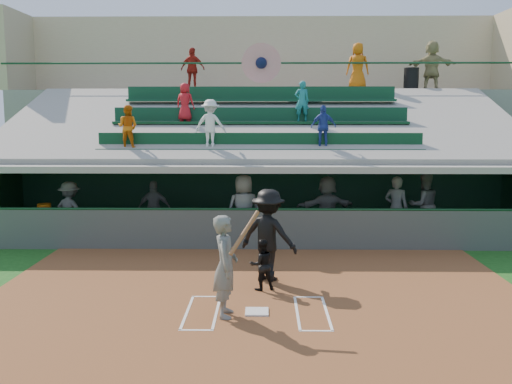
{
  "coord_description": "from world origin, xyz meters",
  "views": [
    {
      "loc": [
        0.14,
        -10.18,
        3.68
      ],
      "look_at": [
        -0.07,
        3.5,
        1.8
      ],
      "focal_mm": 40.0,
      "sensor_mm": 36.0,
      "label": 1
    }
  ],
  "objects_px": {
    "catcher": "(262,265)",
    "batter_at_plate": "(226,266)",
    "white_table": "(44,228)",
    "water_cooler": "(44,210)",
    "home_plate": "(257,312)",
    "trash_bin": "(411,79)"
  },
  "relations": [
    {
      "from": "catcher",
      "to": "batter_at_plate",
      "type": "bearing_deg",
      "value": 48.86
    },
    {
      "from": "catcher",
      "to": "white_table",
      "type": "relative_size",
      "value": 1.47
    },
    {
      "from": "batter_at_plate",
      "to": "white_table",
      "type": "xyz_separation_m",
      "value": [
        -5.78,
        6.3,
        -0.6
      ]
    },
    {
      "from": "catcher",
      "to": "water_cooler",
      "type": "relative_size",
      "value": 2.74
    },
    {
      "from": "home_plate",
      "to": "water_cooler",
      "type": "relative_size",
      "value": 1.09
    },
    {
      "from": "white_table",
      "to": "catcher",
      "type": "bearing_deg",
      "value": -17.27
    },
    {
      "from": "catcher",
      "to": "water_cooler",
      "type": "distance_m",
      "value": 7.96
    },
    {
      "from": "catcher",
      "to": "trash_bin",
      "type": "height_order",
      "value": "trash_bin"
    },
    {
      "from": "batter_at_plate",
      "to": "catcher",
      "type": "relative_size",
      "value": 1.81
    },
    {
      "from": "home_plate",
      "to": "catcher",
      "type": "height_order",
      "value": "catcher"
    },
    {
      "from": "water_cooler",
      "to": "trash_bin",
      "type": "distance_m",
      "value": 14.37
    },
    {
      "from": "batter_at_plate",
      "to": "catcher",
      "type": "distance_m",
      "value": 1.74
    },
    {
      "from": "home_plate",
      "to": "batter_at_plate",
      "type": "height_order",
      "value": "batter_at_plate"
    },
    {
      "from": "water_cooler",
      "to": "trash_bin",
      "type": "height_order",
      "value": "trash_bin"
    },
    {
      "from": "home_plate",
      "to": "batter_at_plate",
      "type": "distance_m",
      "value": 1.1
    },
    {
      "from": "catcher",
      "to": "water_cooler",
      "type": "height_order",
      "value": "catcher"
    },
    {
      "from": "white_table",
      "to": "trash_bin",
      "type": "relative_size",
      "value": 0.86
    },
    {
      "from": "home_plate",
      "to": "trash_bin",
      "type": "xyz_separation_m",
      "value": [
        5.86,
        12.55,
        4.99
      ]
    },
    {
      "from": "home_plate",
      "to": "water_cooler",
      "type": "distance_m",
      "value": 8.84
    },
    {
      "from": "water_cooler",
      "to": "trash_bin",
      "type": "xyz_separation_m",
      "value": [
        12.17,
        6.42,
        4.15
      ]
    },
    {
      "from": "catcher",
      "to": "water_cooler",
      "type": "xyz_separation_m",
      "value": [
        -6.39,
        4.75,
        0.32
      ]
    },
    {
      "from": "catcher",
      "to": "white_table",
      "type": "xyz_separation_m",
      "value": [
        -6.42,
        4.73,
        -0.2
      ]
    }
  ]
}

